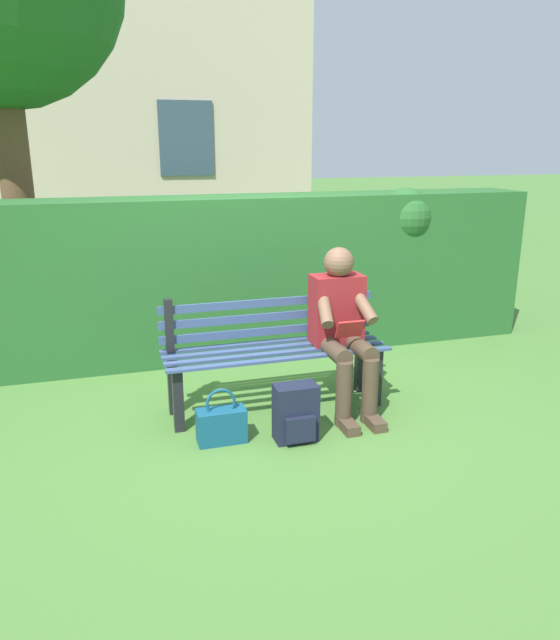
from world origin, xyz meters
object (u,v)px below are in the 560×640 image
park_bench (274,349)px  handbag (221,424)px  person_seated (342,325)px  backpack (296,413)px

park_bench → handbag: park_bench is taller
person_seated → handbag: bearing=16.7°
backpack → handbag: backpack is taller
backpack → park_bench: bearing=-91.3°
park_bench → handbag: size_ratio=4.31×
backpack → handbag: 0.50m
park_bench → backpack: (0.01, 0.57, -0.26)m
person_seated → handbag: size_ratio=3.14×
park_bench → backpack: bearing=88.7°
backpack → handbag: size_ratio=1.03×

